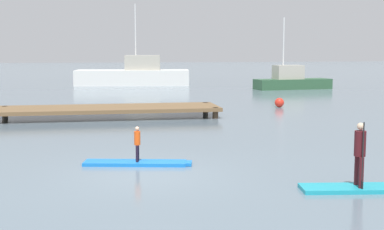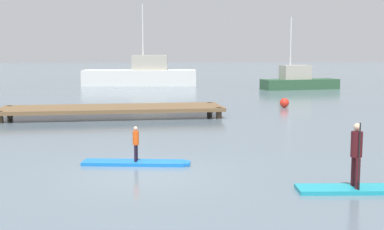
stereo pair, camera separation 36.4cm
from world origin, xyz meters
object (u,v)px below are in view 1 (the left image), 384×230
at_px(paddler_child_solo, 137,142).
at_px(paddler_adult, 360,150).
at_px(fishing_boat_white_large, 134,75).
at_px(mooring_buoy_mid, 279,103).
at_px(paddleboard_far, 371,188).
at_px(motor_boat_small_navy, 291,81).
at_px(paddleboard_near, 138,163).

xyz_separation_m(paddler_child_solo, paddler_adult, (4.99, -3.79, 0.31)).
distance_m(fishing_boat_white_large, mooring_buoy_mid, 21.50).
relative_size(paddler_child_solo, mooring_buoy_mid, 1.90).
relative_size(paddleboard_far, mooring_buoy_mid, 6.39).
distance_m(paddleboard_far, motor_boat_small_navy, 32.61).
relative_size(paddleboard_near, paddler_child_solo, 3.10).
height_order(paddleboard_near, mooring_buoy_mid, mooring_buoy_mid).
height_order(paddleboard_far, mooring_buoy_mid, mooring_buoy_mid).
height_order(paddler_adult, mooring_buoy_mid, paddler_adult).
distance_m(paddler_child_solo, mooring_buoy_mid, 16.83).
distance_m(motor_boat_small_navy, mooring_buoy_mid, 14.46).
bearing_deg(paddleboard_near, paddler_child_solo, 77.89).
xyz_separation_m(paddler_adult, mooring_buoy_mid, (4.27, 17.83, -0.71)).
bearing_deg(paddleboard_near, motor_boat_small_navy, 61.28).
relative_size(paddler_adult, mooring_buoy_mid, 2.91).
bearing_deg(paddler_child_solo, mooring_buoy_mid, 56.60).
xyz_separation_m(paddleboard_near, paddleboard_far, (5.31, -3.81, -0.00)).
relative_size(paddleboard_near, mooring_buoy_mid, 5.89).
bearing_deg(paddler_child_solo, fishing_boat_white_large, 86.26).
height_order(paddler_child_solo, motor_boat_small_navy, motor_boat_small_navy).
height_order(paddler_child_solo, mooring_buoy_mid, paddler_child_solo).
distance_m(paddler_child_solo, paddler_adult, 6.28).
distance_m(paddleboard_near, mooring_buoy_mid, 16.83).
bearing_deg(paddleboard_near, paddler_adult, -37.06).
xyz_separation_m(paddleboard_near, mooring_buoy_mid, (9.26, 14.06, 0.22)).
distance_m(fishing_boat_white_large, motor_boat_small_navy, 14.54).
bearing_deg(paddler_adult, mooring_buoy_mid, 76.54).
bearing_deg(mooring_buoy_mid, fishing_boat_white_large, 109.05).
bearing_deg(paddleboard_far, paddler_adult, 173.41).
bearing_deg(mooring_buoy_mid, paddleboard_near, -123.39).
height_order(paddleboard_near, paddler_adult, paddler_adult).
bearing_deg(paddleboard_far, paddler_child_solo, 144.25).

